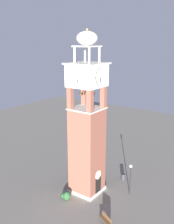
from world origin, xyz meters
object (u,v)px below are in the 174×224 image
Objects in this scene: trash_bin at (123,177)px; clock_tower at (87,130)px; park_bench at (105,220)px; lamp_post at (130,174)px.

clock_tower is at bearing 153.65° from trash_bin.
clock_tower is at bearing 52.16° from park_bench.
park_bench reaches higher than trash_bin.
lamp_post reaches higher than park_bench.
lamp_post is at bearing -63.95° from clock_tower.
clock_tower is 7.23m from lamp_post.
clock_tower reaches higher than park_bench.
park_bench is at bearing -127.84° from clock_tower.
trash_bin is (8.73, 2.65, -0.08)m from park_bench.
clock_tower reaches higher than trash_bin.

